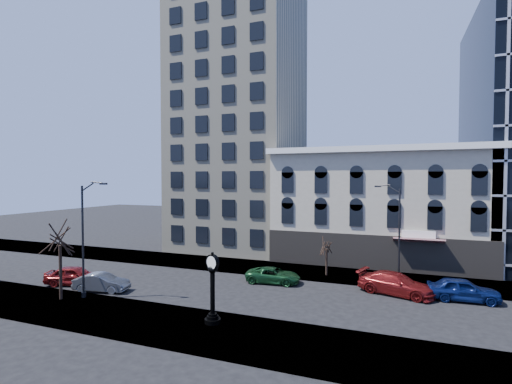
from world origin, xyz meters
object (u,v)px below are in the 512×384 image
at_px(street_clock, 213,291).
at_px(car_near_b, 102,282).
at_px(street_lamp_near, 90,209).
at_px(car_near_a, 75,275).

bearing_deg(street_clock, car_near_b, -175.00).
distance_m(street_clock, car_near_b, 12.19).
bearing_deg(car_near_b, street_lamp_near, -170.13).
bearing_deg(street_lamp_near, car_near_a, 143.85).
bearing_deg(car_near_b, car_near_a, 67.25).
xyz_separation_m(street_clock, car_near_a, (-15.31, 3.64, -1.34)).
bearing_deg(car_near_a, car_near_b, -119.50).
xyz_separation_m(street_clock, street_lamp_near, (-10.92, 1.08, 4.80)).
distance_m(street_clock, car_near_a, 15.79).
bearing_deg(car_near_a, street_lamp_near, -139.79).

